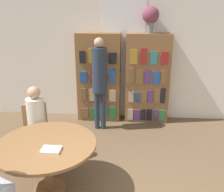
{
  "coord_description": "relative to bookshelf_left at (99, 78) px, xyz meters",
  "views": [
    {
      "loc": [
        0.21,
        -2.04,
        2.48
      ],
      "look_at": [
        -0.12,
        1.94,
        1.05
      ],
      "focal_mm": 42.0,
      "sensor_mm": 36.0,
      "label": 1
    }
  ],
  "objects": [
    {
      "name": "chair_left_side",
      "position": [
        -0.86,
        -1.57,
        -0.45
      ],
      "size": [
        0.54,
        0.54,
        0.9
      ],
      "rotation": [
        0.0,
        0.0,
        -2.66
      ],
      "color": "olive",
      "rests_on": "ground_plane"
    },
    {
      "name": "seated_reader_left",
      "position": [
        -0.77,
        -1.72,
        -0.22
      ],
      "size": [
        0.4,
        0.42,
        1.27
      ],
      "rotation": [
        0.0,
        0.0,
        -2.66
      ],
      "color": "beige",
      "rests_on": "ground_plane"
    },
    {
      "name": "bookshelf_left",
      "position": [
        0.0,
        0.0,
        0.0
      ],
      "size": [
        0.92,
        0.34,
        1.9
      ],
      "color": "brown",
      "rests_on": "ground_plane"
    },
    {
      "name": "open_book_on_table",
      "position": [
        -0.26,
        -2.64,
        -0.2
      ],
      "size": [
        0.24,
        0.18,
        0.03
      ],
      "color": "silver",
      "rests_on": "reading_table"
    },
    {
      "name": "bookshelf_right",
      "position": [
        1.04,
        -0.0,
        -0.0
      ],
      "size": [
        0.92,
        0.34,
        1.9
      ],
      "color": "brown",
      "rests_on": "ground_plane"
    },
    {
      "name": "librarian_standing",
      "position": [
        0.09,
        -0.5,
        0.2
      ],
      "size": [
        0.29,
        0.56,
        1.87
      ],
      "color": "#232D3D",
      "rests_on": "ground_plane"
    },
    {
      "name": "flower_vase",
      "position": [
        1.05,
        0.0,
        1.28
      ],
      "size": [
        0.33,
        0.33,
        0.52
      ],
      "color": "slate",
      "rests_on": "bookshelf_right"
    },
    {
      "name": "reading_table",
      "position": [
        -0.39,
        -2.46,
        -0.32
      ],
      "size": [
        1.34,
        1.34,
        0.73
      ],
      "color": "brown",
      "rests_on": "ground_plane"
    },
    {
      "name": "wall_back",
      "position": [
        0.52,
        0.19,
        0.56
      ],
      "size": [
        6.4,
        0.07,
        3.0
      ],
      "color": "silver",
      "rests_on": "ground_plane"
    }
  ]
}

